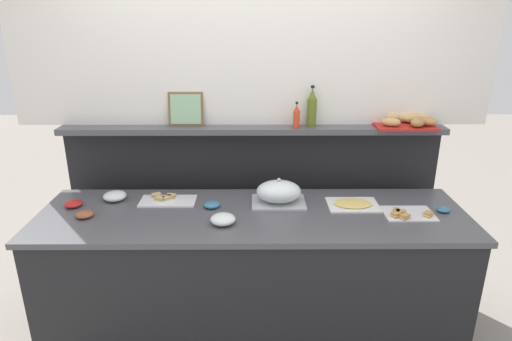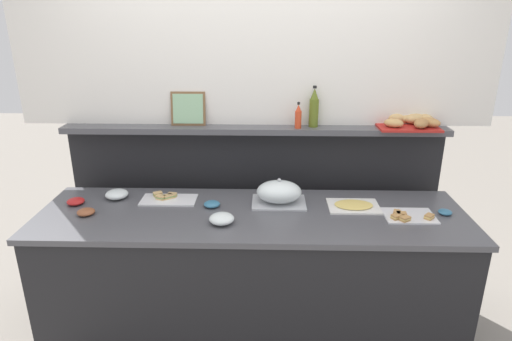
{
  "view_description": "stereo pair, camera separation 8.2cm",
  "coord_description": "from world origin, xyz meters",
  "px_view_note": "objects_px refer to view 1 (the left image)",
  "views": [
    {
      "loc": [
        0.01,
        -2.43,
        2.04
      ],
      "look_at": [
        0.02,
        0.1,
        1.12
      ],
      "focal_mm": 30.92,
      "sensor_mm": 36.0,
      "label": 1
    },
    {
      "loc": [
        0.09,
        -2.43,
        2.04
      ],
      "look_at": [
        0.02,
        0.1,
        1.12
      ],
      "focal_mm": 30.92,
      "sensor_mm": 36.0,
      "label": 2
    }
  ],
  "objects_px": {
    "glass_bowl_large": "(223,220)",
    "olive_oil_bottle": "(312,108)",
    "serving_cloche": "(279,192)",
    "bread_basket": "(408,120)",
    "condiment_bowl_cream": "(85,214)",
    "condiment_bowl_dark": "(73,204)",
    "sandwich_platter_side": "(407,214)",
    "glass_bowl_medium": "(115,196)",
    "cold_cuts_platter": "(353,204)",
    "condiment_bowl_red": "(443,209)",
    "framed_picture": "(186,109)",
    "sandwich_platter_front": "(167,200)",
    "condiment_bowl_teal": "(212,205)",
    "hot_sauce_bottle": "(296,117)"
  },
  "relations": [
    {
      "from": "condiment_bowl_cream",
      "to": "condiment_bowl_dark",
      "type": "bearing_deg",
      "value": 129.59
    },
    {
      "from": "glass_bowl_medium",
      "to": "condiment_bowl_cream",
      "type": "distance_m",
      "value": 0.27
    },
    {
      "from": "condiment_bowl_teal",
      "to": "olive_oil_bottle",
      "type": "height_order",
      "value": "olive_oil_bottle"
    },
    {
      "from": "condiment_bowl_teal",
      "to": "bread_basket",
      "type": "height_order",
      "value": "bread_basket"
    },
    {
      "from": "sandwich_platter_side",
      "to": "glass_bowl_large",
      "type": "bearing_deg",
      "value": -174.57
    },
    {
      "from": "sandwich_platter_front",
      "to": "glass_bowl_medium",
      "type": "height_order",
      "value": "glass_bowl_medium"
    },
    {
      "from": "cold_cuts_platter",
      "to": "sandwich_platter_side",
      "type": "bearing_deg",
      "value": -25.36
    },
    {
      "from": "condiment_bowl_cream",
      "to": "hot_sauce_bottle",
      "type": "relative_size",
      "value": 0.6
    },
    {
      "from": "sandwich_platter_side",
      "to": "condiment_bowl_red",
      "type": "distance_m",
      "value": 0.24
    },
    {
      "from": "condiment_bowl_red",
      "to": "condiment_bowl_cream",
      "type": "xyz_separation_m",
      "value": [
        -2.17,
        -0.06,
        0.0
      ]
    },
    {
      "from": "olive_oil_bottle",
      "to": "framed_picture",
      "type": "height_order",
      "value": "olive_oil_bottle"
    },
    {
      "from": "sandwich_platter_side",
      "to": "glass_bowl_medium",
      "type": "distance_m",
      "value": 1.84
    },
    {
      "from": "cold_cuts_platter",
      "to": "condiment_bowl_dark",
      "type": "height_order",
      "value": "condiment_bowl_dark"
    },
    {
      "from": "sandwich_platter_front",
      "to": "olive_oil_bottle",
      "type": "height_order",
      "value": "olive_oil_bottle"
    },
    {
      "from": "serving_cloche",
      "to": "bread_basket",
      "type": "bearing_deg",
      "value": 21.82
    },
    {
      "from": "glass_bowl_medium",
      "to": "olive_oil_bottle",
      "type": "height_order",
      "value": "olive_oil_bottle"
    },
    {
      "from": "condiment_bowl_cream",
      "to": "bread_basket",
      "type": "relative_size",
      "value": 0.25
    },
    {
      "from": "cold_cuts_platter",
      "to": "condiment_bowl_teal",
      "type": "bearing_deg",
      "value": -178.74
    },
    {
      "from": "sandwich_platter_side",
      "to": "sandwich_platter_front",
      "type": "bearing_deg",
      "value": 171.77
    },
    {
      "from": "glass_bowl_large",
      "to": "condiment_bowl_red",
      "type": "height_order",
      "value": "glass_bowl_large"
    },
    {
      "from": "sandwich_platter_side",
      "to": "glass_bowl_medium",
      "type": "bearing_deg",
      "value": 172.61
    },
    {
      "from": "sandwich_platter_front",
      "to": "bread_basket",
      "type": "relative_size",
      "value": 0.85
    },
    {
      "from": "sandwich_platter_side",
      "to": "glass_bowl_large",
      "type": "xyz_separation_m",
      "value": [
        -1.1,
        -0.1,
        0.02
      ]
    },
    {
      "from": "condiment_bowl_red",
      "to": "glass_bowl_large",
      "type": "bearing_deg",
      "value": -173.36
    },
    {
      "from": "condiment_bowl_cream",
      "to": "bread_basket",
      "type": "xyz_separation_m",
      "value": [
        2.06,
        0.56,
        0.44
      ]
    },
    {
      "from": "condiment_bowl_teal",
      "to": "olive_oil_bottle",
      "type": "distance_m",
      "value": 0.93
    },
    {
      "from": "condiment_bowl_cream",
      "to": "olive_oil_bottle",
      "type": "distance_m",
      "value": 1.59
    },
    {
      "from": "bread_basket",
      "to": "cold_cuts_platter",
      "type": "bearing_deg",
      "value": -136.71
    },
    {
      "from": "hot_sauce_bottle",
      "to": "sandwich_platter_front",
      "type": "bearing_deg",
      "value": -161.96
    },
    {
      "from": "condiment_bowl_dark",
      "to": "olive_oil_bottle",
      "type": "height_order",
      "value": "olive_oil_bottle"
    },
    {
      "from": "condiment_bowl_red",
      "to": "hot_sauce_bottle",
      "type": "bearing_deg",
      "value": 153.29
    },
    {
      "from": "sandwich_platter_side",
      "to": "olive_oil_bottle",
      "type": "height_order",
      "value": "olive_oil_bottle"
    },
    {
      "from": "sandwich_platter_front",
      "to": "condiment_bowl_cream",
      "type": "relative_size",
      "value": 3.36
    },
    {
      "from": "condiment_bowl_cream",
      "to": "condiment_bowl_red",
      "type": "bearing_deg",
      "value": 1.71
    },
    {
      "from": "bread_basket",
      "to": "serving_cloche",
      "type": "bearing_deg",
      "value": -158.18
    },
    {
      "from": "glass_bowl_large",
      "to": "olive_oil_bottle",
      "type": "distance_m",
      "value": 1.0
    },
    {
      "from": "olive_oil_bottle",
      "to": "cold_cuts_platter",
      "type": "bearing_deg",
      "value": -59.24
    },
    {
      "from": "glass_bowl_large",
      "to": "framed_picture",
      "type": "distance_m",
      "value": 0.88
    },
    {
      "from": "condiment_bowl_dark",
      "to": "condiment_bowl_cream",
      "type": "bearing_deg",
      "value": -50.41
    },
    {
      "from": "glass_bowl_medium",
      "to": "condiment_bowl_dark",
      "type": "height_order",
      "value": "glass_bowl_medium"
    },
    {
      "from": "sandwich_platter_front",
      "to": "bread_basket",
      "type": "xyz_separation_m",
      "value": [
        1.61,
        0.33,
        0.45
      ]
    },
    {
      "from": "hot_sauce_bottle",
      "to": "glass_bowl_large",
      "type": "bearing_deg",
      "value": -127.94
    },
    {
      "from": "condiment_bowl_red",
      "to": "olive_oil_bottle",
      "type": "xyz_separation_m",
      "value": [
        -0.77,
        0.48,
        0.53
      ]
    },
    {
      "from": "olive_oil_bottle",
      "to": "glass_bowl_large",
      "type": "bearing_deg",
      "value": -131.77
    },
    {
      "from": "sandwich_platter_side",
      "to": "olive_oil_bottle",
      "type": "relative_size",
      "value": 1.08
    },
    {
      "from": "glass_bowl_large",
      "to": "olive_oil_bottle",
      "type": "height_order",
      "value": "olive_oil_bottle"
    },
    {
      "from": "condiment_bowl_dark",
      "to": "condiment_bowl_red",
      "type": "relative_size",
      "value": 1.34
    },
    {
      "from": "sandwich_platter_front",
      "to": "cold_cuts_platter",
      "type": "xyz_separation_m",
      "value": [
        1.19,
        -0.07,
        -0.0
      ]
    },
    {
      "from": "condiment_bowl_dark",
      "to": "olive_oil_bottle",
      "type": "distance_m",
      "value": 1.66
    },
    {
      "from": "condiment_bowl_red",
      "to": "condiment_bowl_teal",
      "type": "distance_m",
      "value": 1.42
    }
  ]
}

